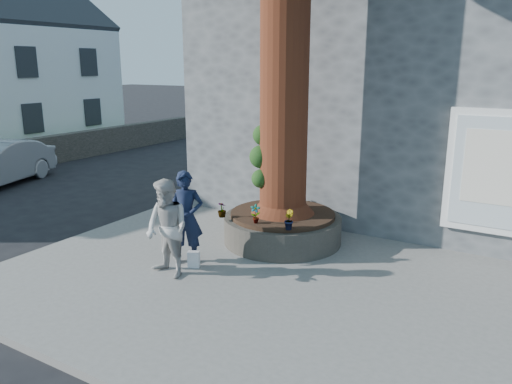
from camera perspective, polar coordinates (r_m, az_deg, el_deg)
The scene contains 13 objects.
ground at distance 8.86m, azimuth -7.83°, elevation -9.25°, with size 120.00×120.00×0.00m, color black.
pavement at distance 8.86m, azimuth 3.99°, elevation -8.72°, with size 9.00×8.00×0.12m, color slate.
yellow_line at distance 11.52m, azimuth -16.68°, elevation -4.06°, with size 0.10×30.00×0.01m, color yellow.
stone_shop at distance 13.74m, azimuth 20.22°, elevation 12.00°, with size 10.30×8.30×6.30m.
planter at distance 9.86m, azimuth 3.03°, elevation -4.05°, with size 2.30×2.30×0.60m.
cottage_far at distance 25.93m, azimuth -26.54°, elevation 13.54°, with size 7.30×7.40×8.75m.
man at distance 8.75m, azimuth -8.01°, elevation -2.94°, with size 0.60×0.39×1.65m, color #121B33.
woman at distance 8.26m, azimuth -10.12°, elevation -4.16°, with size 0.79×0.62×1.63m, color #B1AEAA.
shopping_bag at distance 8.77m, azimuth -7.13°, elevation -7.63°, with size 0.20×0.12×0.28m, color white.
plant_a at distance 9.06m, azimuth -0.06°, elevation -2.51°, with size 0.19×0.13×0.35m, color gray.
plant_b at distance 8.75m, azimuth 3.73°, elevation -3.17°, with size 0.19×0.19×0.35m, color gray.
plant_c at distance 9.45m, azimuth -3.91°, elevation -2.01°, with size 0.16×0.16×0.29m, color gray.
plant_d at distance 10.62m, azimuth 3.48°, elevation -0.23°, with size 0.24×0.21×0.26m, color gray.
Camera 1 is at (5.14, -6.29, 3.54)m, focal length 35.00 mm.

